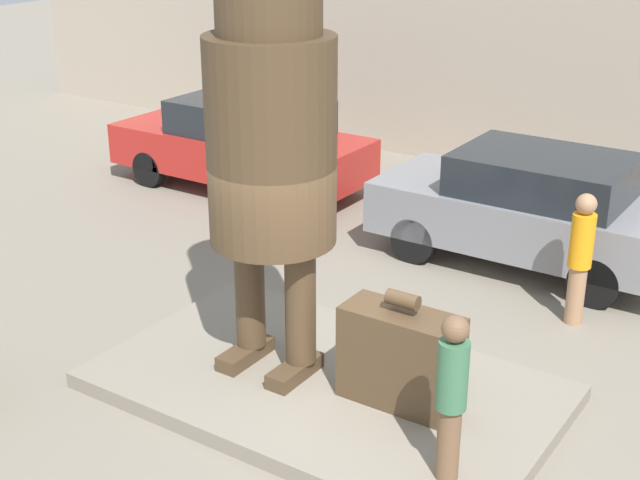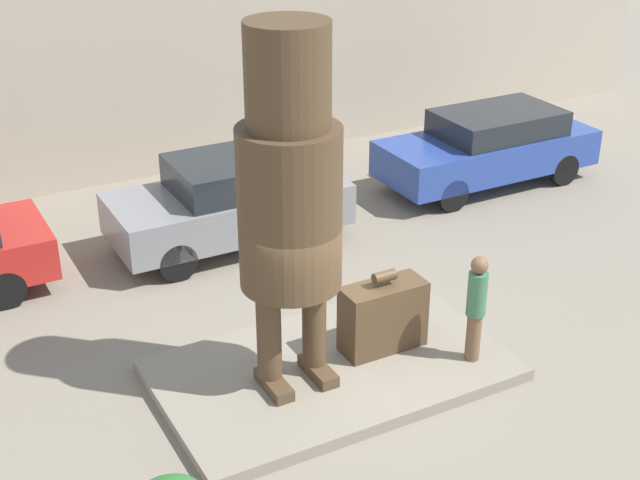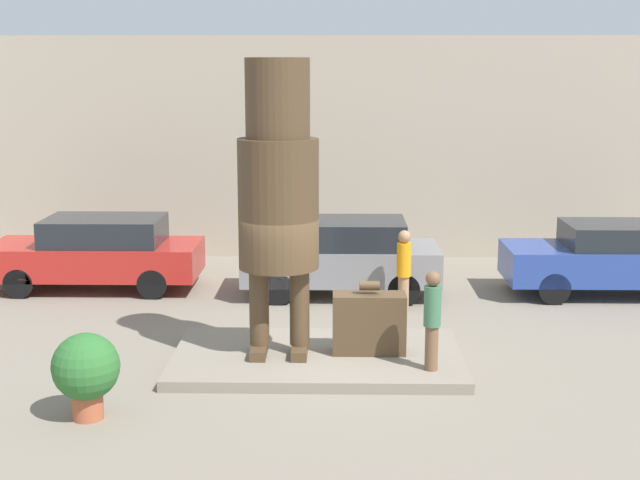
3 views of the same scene
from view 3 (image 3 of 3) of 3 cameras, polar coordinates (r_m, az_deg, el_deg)
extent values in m
plane|color=gray|center=(15.29, -0.16, -7.87)|extent=(60.00, 60.00, 0.00)
cube|color=gray|center=(15.26, -0.16, -7.56)|extent=(4.89, 2.94, 0.18)
cube|color=tan|center=(23.40, 0.33, 5.94)|extent=(28.00, 0.60, 5.72)
cube|color=#4C3823|center=(15.12, -3.92, -7.08)|extent=(0.26, 0.76, 0.17)
cube|color=#4C3823|center=(15.07, -1.32, -7.11)|extent=(0.26, 0.76, 0.17)
cylinder|color=#4C3823|center=(15.01, -3.92, -4.23)|extent=(0.33, 0.33, 1.33)
cylinder|color=#4C3823|center=(14.97, -1.32, -4.25)|extent=(0.33, 0.33, 1.33)
cylinder|color=#4C3823|center=(14.62, -2.68, 2.33)|extent=(1.33, 1.33, 2.14)
cylinder|color=#4C3823|center=(14.46, -2.74, 9.05)|extent=(1.05, 1.05, 1.28)
cube|color=#4C3823|center=(15.14, 3.16, -5.34)|extent=(1.23, 0.53, 1.02)
cylinder|color=#4C3823|center=(14.97, 3.19, -2.94)|extent=(0.34, 0.16, 0.16)
cylinder|color=brown|center=(14.42, 7.15, -6.87)|extent=(0.21, 0.21, 0.73)
cylinder|color=#3D704C|center=(14.23, 7.21, -4.22)|extent=(0.28, 0.28, 0.65)
sphere|color=brown|center=(14.12, 7.26, -2.47)|extent=(0.24, 0.24, 0.24)
cube|color=#B2231E|center=(20.68, -14.19, -1.18)|extent=(4.69, 1.90, 0.72)
cube|color=#1E2328|center=(20.49, -13.64, 0.60)|extent=(2.58, 1.71, 0.59)
cylinder|color=black|center=(20.40, -18.72, -2.65)|extent=(0.65, 0.18, 0.65)
cylinder|color=black|center=(21.98, -17.22, -1.59)|extent=(0.65, 0.18, 0.65)
cylinder|color=black|center=(19.61, -10.68, -2.79)|extent=(0.65, 0.18, 0.65)
cylinder|color=black|center=(21.24, -9.75, -1.68)|extent=(0.65, 0.18, 0.65)
cube|color=gray|center=(19.52, 1.34, -1.47)|extent=(4.27, 1.90, 0.75)
cube|color=#1E2328|center=(19.39, 1.98, 0.44)|extent=(2.35, 1.71, 0.57)
cylinder|color=black|center=(18.82, -2.70, -3.15)|extent=(0.68, 0.18, 0.68)
cylinder|color=black|center=(20.48, -2.38, -1.96)|extent=(0.68, 0.18, 0.68)
cylinder|color=black|center=(18.83, 5.38, -3.17)|extent=(0.68, 0.18, 0.68)
cylinder|color=black|center=(20.49, 5.03, -1.99)|extent=(0.68, 0.18, 0.68)
cube|color=#284293|center=(20.54, 18.22, -1.42)|extent=(4.70, 1.84, 0.75)
cube|color=#1E2328|center=(20.49, 18.96, 0.30)|extent=(2.58, 1.66, 0.51)
cylinder|color=black|center=(19.46, 14.76, -3.03)|extent=(0.68, 0.18, 0.68)
cylinder|color=black|center=(21.03, 13.71, -1.93)|extent=(0.68, 0.18, 0.68)
cylinder|color=#AD5638|center=(13.37, -14.63, -10.26)|extent=(0.44, 0.44, 0.37)
sphere|color=#2D6B2D|center=(13.17, -14.76, -7.84)|extent=(0.97, 0.97, 0.97)
cylinder|color=#A87A56|center=(18.24, 5.36, -3.50)|extent=(0.22, 0.22, 0.77)
cylinder|color=orange|center=(18.07, 5.40, -1.26)|extent=(0.29, 0.29, 0.69)
sphere|color=#A87A56|center=(17.97, 5.43, 0.21)|extent=(0.26, 0.26, 0.26)
camera|label=1|loc=(8.58, 31.51, 10.96)|focal=50.00mm
camera|label=2|loc=(7.94, -48.33, 24.45)|focal=50.00mm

